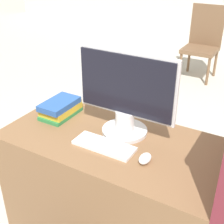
{
  "coord_description": "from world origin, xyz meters",
  "views": [
    {
      "loc": [
        0.67,
        -0.86,
        1.63
      ],
      "look_at": [
        0.01,
        0.27,
        0.94
      ],
      "focal_mm": 50.0,
      "sensor_mm": 36.0,
      "label": 1
    }
  ],
  "objects_px": {
    "monitor": "(126,95)",
    "book_stack": "(60,108)",
    "keyboard": "(103,145)",
    "far_chair": "(203,40)",
    "mouse": "(145,159)"
  },
  "relations": [
    {
      "from": "keyboard",
      "to": "book_stack",
      "type": "height_order",
      "value": "book_stack"
    },
    {
      "from": "monitor",
      "to": "book_stack",
      "type": "height_order",
      "value": "monitor"
    },
    {
      "from": "monitor",
      "to": "book_stack",
      "type": "bearing_deg",
      "value": -176.88
    },
    {
      "from": "monitor",
      "to": "book_stack",
      "type": "distance_m",
      "value": 0.44
    },
    {
      "from": "keyboard",
      "to": "mouse",
      "type": "xyz_separation_m",
      "value": [
        0.23,
        -0.01,
        0.01
      ]
    },
    {
      "from": "monitor",
      "to": "far_chair",
      "type": "height_order",
      "value": "monitor"
    },
    {
      "from": "mouse",
      "to": "book_stack",
      "type": "height_order",
      "value": "book_stack"
    },
    {
      "from": "mouse",
      "to": "far_chair",
      "type": "height_order",
      "value": "far_chair"
    },
    {
      "from": "far_chair",
      "to": "keyboard",
      "type": "bearing_deg",
      "value": -90.29
    },
    {
      "from": "mouse",
      "to": "book_stack",
      "type": "relative_size",
      "value": 0.34
    },
    {
      "from": "keyboard",
      "to": "book_stack",
      "type": "xyz_separation_m",
      "value": [
        -0.38,
        0.15,
        0.04
      ]
    },
    {
      "from": "monitor",
      "to": "book_stack",
      "type": "xyz_separation_m",
      "value": [
        -0.41,
        -0.02,
        -0.17
      ]
    },
    {
      "from": "monitor",
      "to": "mouse",
      "type": "distance_m",
      "value": 0.33
    },
    {
      "from": "keyboard",
      "to": "book_stack",
      "type": "distance_m",
      "value": 0.41
    },
    {
      "from": "keyboard",
      "to": "far_chair",
      "type": "xyz_separation_m",
      "value": [
        -0.37,
        3.17,
        -0.27
      ]
    }
  ]
}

